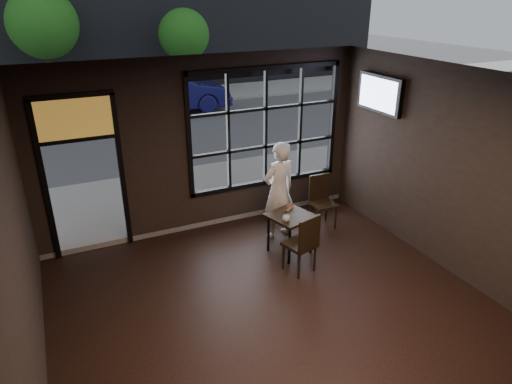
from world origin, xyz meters
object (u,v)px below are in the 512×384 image
chair_near (300,242)px  man (279,191)px  cafe_table (290,233)px  navy_car (170,92)px

chair_near → man: (0.22, 1.16, 0.40)m
cafe_table → navy_car: size_ratio=0.17×
chair_near → man: 1.24m
man → chair_near: bearing=68.0°
cafe_table → chair_near: chair_near is taller
cafe_table → chair_near: (-0.13, -0.55, 0.15)m
man → navy_car: size_ratio=0.42×
man → cafe_table: bearing=70.2°
cafe_table → man: man is taller
chair_near → navy_car: (0.86, 10.89, 0.30)m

